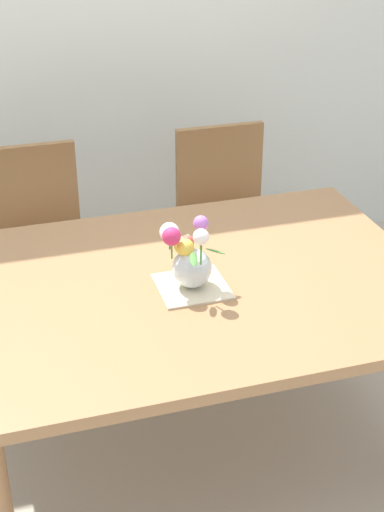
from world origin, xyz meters
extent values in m
plane|color=#B7AD99|center=(0.00, 0.00, 0.00)|extent=(12.00, 12.00, 0.00)
cube|color=#9E7047|center=(0.00, 0.00, 0.71)|extent=(1.61, 1.18, 0.04)
cylinder|color=#9E7047|center=(0.72, 0.51, 0.35)|extent=(0.07, 0.07, 0.69)
cube|color=olive|center=(-0.44, 0.85, 0.46)|extent=(0.42, 0.42, 0.04)
cylinder|color=olive|center=(-0.26, 0.67, 0.22)|extent=(0.04, 0.04, 0.44)
cylinder|color=olive|center=(-0.62, 0.67, 0.22)|extent=(0.04, 0.04, 0.44)
cylinder|color=olive|center=(-0.26, 1.03, 0.22)|extent=(0.04, 0.04, 0.44)
cylinder|color=olive|center=(-0.62, 1.03, 0.22)|extent=(0.04, 0.04, 0.44)
cube|color=olive|center=(-0.44, 1.04, 0.69)|extent=(0.42, 0.04, 0.42)
cube|color=olive|center=(0.44, 0.85, 0.46)|extent=(0.42, 0.42, 0.04)
cylinder|color=olive|center=(0.62, 0.67, 0.22)|extent=(0.04, 0.04, 0.44)
cylinder|color=olive|center=(0.26, 0.67, 0.22)|extent=(0.04, 0.04, 0.44)
cylinder|color=olive|center=(0.62, 1.03, 0.22)|extent=(0.04, 0.04, 0.44)
cylinder|color=olive|center=(0.26, 1.03, 0.22)|extent=(0.04, 0.04, 0.44)
cube|color=olive|center=(0.44, 1.04, 0.69)|extent=(0.42, 0.04, 0.42)
cube|color=beige|center=(-0.02, -0.04, 0.74)|extent=(0.23, 0.23, 0.01)
sphere|color=silver|center=(-0.02, -0.04, 0.81)|extent=(0.13, 0.13, 0.13)
sphere|color=white|center=(-0.08, 0.02, 0.92)|extent=(0.07, 0.07, 0.07)
cylinder|color=#478438|center=(-0.08, 0.02, 0.88)|extent=(0.01, 0.01, 0.06)
sphere|color=#D12D66|center=(-0.09, -0.04, 0.93)|extent=(0.06, 0.06, 0.06)
cylinder|color=#478438|center=(-0.09, -0.04, 0.89)|extent=(0.01, 0.01, 0.08)
sphere|color=#E55B4C|center=(-0.03, -0.02, 0.89)|extent=(0.05, 0.05, 0.05)
cylinder|color=#478438|center=(-0.03, -0.02, 0.87)|extent=(0.01, 0.01, 0.04)
sphere|color=#EFD14C|center=(-0.04, -0.04, 0.89)|extent=(0.06, 0.06, 0.06)
cylinder|color=#478438|center=(-0.04, -0.04, 0.87)|extent=(0.01, 0.01, 0.03)
sphere|color=#EA9EBC|center=(0.02, -0.01, 0.95)|extent=(0.05, 0.05, 0.05)
cylinder|color=#478438|center=(0.02, -0.01, 0.90)|extent=(0.01, 0.01, 0.09)
sphere|color=#EFD14C|center=(-0.05, -0.02, 0.88)|extent=(0.06, 0.06, 0.06)
cylinder|color=#478438|center=(-0.05, -0.02, 0.87)|extent=(0.01, 0.01, 0.03)
sphere|color=white|center=(-0.01, -0.11, 0.95)|extent=(0.05, 0.05, 0.05)
cylinder|color=#478438|center=(-0.01, -0.11, 0.90)|extent=(0.01, 0.01, 0.10)
sphere|color=#B266C6|center=(0.01, -0.03, 0.96)|extent=(0.05, 0.05, 0.05)
cylinder|color=#478438|center=(0.01, -0.03, 0.91)|extent=(0.01, 0.01, 0.11)
ellipsoid|color=#478438|center=(-0.02, 0.02, 0.88)|extent=(0.03, 0.07, 0.02)
ellipsoid|color=#478438|center=(0.05, -0.06, 0.87)|extent=(0.07, 0.04, 0.03)
ellipsoid|color=#478438|center=(-0.04, -0.12, 0.88)|extent=(0.04, 0.07, 0.02)
ellipsoid|color=#478438|center=(-0.01, 0.02, 0.87)|extent=(0.03, 0.07, 0.04)
camera|label=1|loc=(-0.66, -2.13, 2.04)|focal=53.52mm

